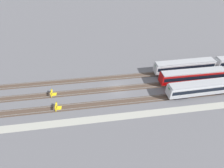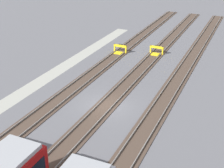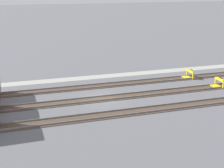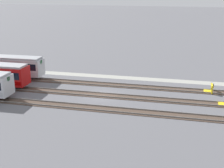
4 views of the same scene
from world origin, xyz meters
TOP-DOWN VIEW (x-y plane):
  - ground_plane at (0.00, 0.00)m, footprint 400.00×400.00m
  - service_walkway at (0.00, -9.45)m, footprint 54.00×2.00m
  - rail_track_nearest at (0.00, -4.97)m, footprint 90.00×2.24m
  - rail_track_near_inner at (0.00, 0.00)m, footprint 90.00×2.24m
  - rail_track_middle at (0.00, 4.97)m, footprint 90.00×2.24m
  - bumper_stop_nearest_track at (-14.93, -4.98)m, footprint 1.36×2.00m
  - bumper_stop_near_inner_track at (-16.57, -0.00)m, footprint 1.35×2.00m

SIDE VIEW (x-z plane):
  - ground_plane at x=0.00m, z-range 0.00..0.00m
  - service_walkway at x=0.00m, z-range 0.00..0.01m
  - rail_track_nearest at x=0.00m, z-range -0.06..0.15m
  - rail_track_near_inner at x=0.00m, z-range -0.06..0.15m
  - rail_track_middle at x=0.00m, z-range -0.06..0.15m
  - bumper_stop_nearest_track at x=-14.93m, z-range -0.10..1.12m
  - bumper_stop_near_inner_track at x=-16.57m, z-range -0.10..1.12m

